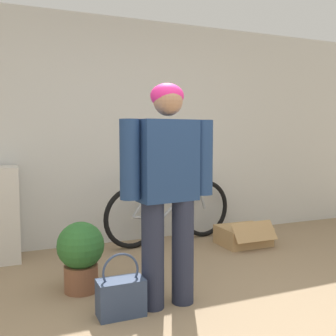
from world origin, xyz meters
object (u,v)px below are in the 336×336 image
cardboard_box (243,235)px  potted_plant (81,253)px  bicycle (171,211)px  person (168,182)px  handbag (121,296)px

cardboard_box → potted_plant: potted_plant is taller
bicycle → cardboard_box: 0.88m
bicycle → person: bearing=-122.2°
potted_plant → person: bearing=-43.0°
potted_plant → cardboard_box: bearing=17.8°
bicycle → potted_plant: 1.63m
handbag → potted_plant: potted_plant is taller
bicycle → cardboard_box: bearing=-38.6°
bicycle → handbag: bicycle is taller
person → handbag: bearing=177.4°
person → bicycle: person is taller
handbag → potted_plant: size_ratio=0.79×
bicycle → potted_plant: size_ratio=2.95×
handbag → cardboard_box: (1.79, 1.18, -0.04)m
person → cardboard_box: size_ratio=2.99×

